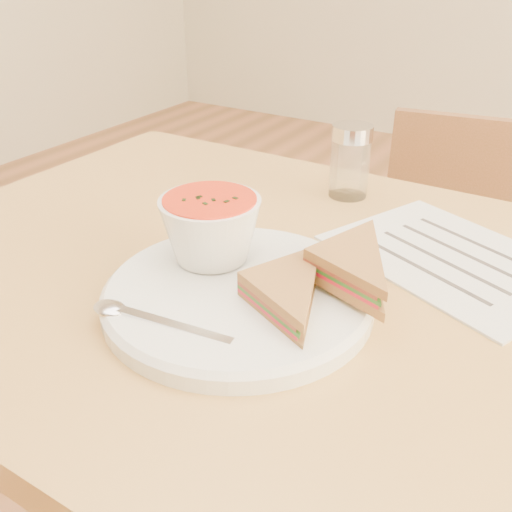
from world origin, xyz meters
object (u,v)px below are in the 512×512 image
Objects in this scene: plate at (238,296)px; condiment_shaker at (350,161)px; soup_bowl at (211,232)px; dining_table at (278,491)px; chair_far at (447,341)px.

plate is 2.65× the size of condiment_shaker.
condiment_shaker is (0.04, 0.30, -0.00)m from soup_bowl.
chair_far is at bearing 75.48° from dining_table.
chair_far is 7.47× the size of condiment_shaker.
condiment_shaker is (-0.15, -0.21, 0.40)m from chair_far.
dining_table is 8.99× the size of soup_bowl.
condiment_shaker is (-0.02, 0.33, 0.05)m from plate.
plate is 0.33m from condiment_shaker.
plate is (-0.13, -0.54, 0.36)m from chair_far.
soup_bowl is 0.30m from condiment_shaker.
dining_table is 1.25× the size of chair_far.
dining_table is at bearing 82.83° from plate.
dining_table is 0.39m from plate.
soup_bowl is at bearing 149.30° from plate.
chair_far is at bearing 69.84° from soup_bowl.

